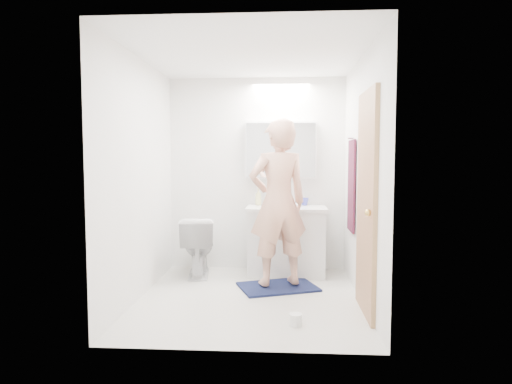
# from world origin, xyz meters

# --- Properties ---
(floor) EXTENTS (2.50, 2.50, 0.00)m
(floor) POSITION_xyz_m (0.00, 0.00, 0.00)
(floor) COLOR silver
(floor) RESTS_ON ground
(ceiling) EXTENTS (2.50, 2.50, 0.00)m
(ceiling) POSITION_xyz_m (0.00, 0.00, 2.40)
(ceiling) COLOR white
(ceiling) RESTS_ON floor
(wall_back) EXTENTS (2.50, 0.00, 2.50)m
(wall_back) POSITION_xyz_m (0.00, 1.25, 1.20)
(wall_back) COLOR white
(wall_back) RESTS_ON floor
(wall_front) EXTENTS (2.50, 0.00, 2.50)m
(wall_front) POSITION_xyz_m (0.00, -1.25, 1.20)
(wall_front) COLOR white
(wall_front) RESTS_ON floor
(wall_left) EXTENTS (0.00, 2.50, 2.50)m
(wall_left) POSITION_xyz_m (-1.10, 0.00, 1.20)
(wall_left) COLOR white
(wall_left) RESTS_ON floor
(wall_right) EXTENTS (0.00, 2.50, 2.50)m
(wall_right) POSITION_xyz_m (1.10, 0.00, 1.20)
(wall_right) COLOR white
(wall_right) RESTS_ON floor
(vanity_cabinet) EXTENTS (0.90, 0.55, 0.78)m
(vanity_cabinet) POSITION_xyz_m (0.37, 0.96, 0.39)
(vanity_cabinet) COLOR silver
(vanity_cabinet) RESTS_ON floor
(countertop) EXTENTS (0.95, 0.58, 0.04)m
(countertop) POSITION_xyz_m (0.37, 0.96, 0.80)
(countertop) COLOR silver
(countertop) RESTS_ON vanity_cabinet
(sink_basin) EXTENTS (0.36, 0.36, 0.03)m
(sink_basin) POSITION_xyz_m (0.37, 0.99, 0.84)
(sink_basin) COLOR white
(sink_basin) RESTS_ON countertop
(faucet) EXTENTS (0.02, 0.02, 0.16)m
(faucet) POSITION_xyz_m (0.37, 1.19, 0.90)
(faucet) COLOR silver
(faucet) RESTS_ON countertop
(medicine_cabinet) EXTENTS (0.88, 0.14, 0.70)m
(medicine_cabinet) POSITION_xyz_m (0.30, 1.18, 1.50)
(medicine_cabinet) COLOR white
(medicine_cabinet) RESTS_ON wall_back
(mirror_panel) EXTENTS (0.84, 0.01, 0.66)m
(mirror_panel) POSITION_xyz_m (0.30, 1.10, 1.50)
(mirror_panel) COLOR silver
(mirror_panel) RESTS_ON medicine_cabinet
(toilet) EXTENTS (0.49, 0.74, 0.71)m
(toilet) POSITION_xyz_m (-0.69, 0.85, 0.36)
(toilet) COLOR white
(toilet) RESTS_ON floor
(bath_rug) EXTENTS (0.94, 0.79, 0.02)m
(bath_rug) POSITION_xyz_m (0.28, 0.37, 0.01)
(bath_rug) COLOR #141B40
(bath_rug) RESTS_ON floor
(person) EXTENTS (0.75, 0.62, 1.77)m
(person) POSITION_xyz_m (0.28, 0.37, 0.93)
(person) COLOR #DFA186
(person) RESTS_ON bath_rug
(door) EXTENTS (0.04, 0.80, 2.00)m
(door) POSITION_xyz_m (1.08, -0.35, 1.00)
(door) COLOR tan
(door) RESTS_ON wall_right
(door_knob) EXTENTS (0.06, 0.06, 0.06)m
(door_knob) POSITION_xyz_m (1.04, -0.65, 0.95)
(door_knob) COLOR gold
(door_knob) RESTS_ON door
(towel) EXTENTS (0.02, 0.42, 1.00)m
(towel) POSITION_xyz_m (1.08, 0.55, 1.10)
(towel) COLOR #151239
(towel) RESTS_ON wall_right
(towel_hook) EXTENTS (0.07, 0.02, 0.02)m
(towel_hook) POSITION_xyz_m (1.07, 0.55, 1.62)
(towel_hook) COLOR silver
(towel_hook) RESTS_ON wall_right
(soap_bottle_a) EXTENTS (0.08, 0.08, 0.20)m
(soap_bottle_a) POSITION_xyz_m (0.02, 1.11, 0.92)
(soap_bottle_a) COLOR #D1D087
(soap_bottle_a) RESTS_ON countertop
(soap_bottle_b) EXTENTS (0.12, 0.12, 0.19)m
(soap_bottle_b) POSITION_xyz_m (0.25, 1.15, 0.92)
(soap_bottle_b) COLOR #5E93CA
(soap_bottle_b) RESTS_ON countertop
(toothbrush_cup) EXTENTS (0.12, 0.12, 0.09)m
(toothbrush_cup) POSITION_xyz_m (0.60, 1.12, 0.87)
(toothbrush_cup) COLOR #3E44BB
(toothbrush_cup) RESTS_ON countertop
(toilet_paper_roll) EXTENTS (0.11, 0.11, 0.10)m
(toilet_paper_roll) POSITION_xyz_m (0.44, -0.72, 0.05)
(toilet_paper_roll) COLOR white
(toilet_paper_roll) RESTS_ON floor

